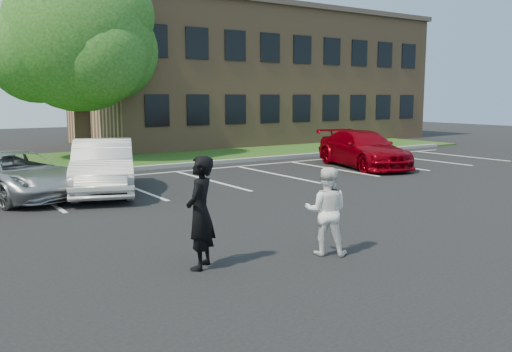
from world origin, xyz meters
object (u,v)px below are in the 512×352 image
(man_black_suit, at_px, (200,213))
(man_white_shirt, at_px, (326,211))
(office_building, at_px, (255,77))
(car_red_compact, at_px, (363,149))
(tree, at_px, (80,41))
(car_silver_minivan, at_px, (16,175))
(car_white_sedan, at_px, (103,167))

(man_black_suit, relative_size, man_white_shirt, 1.18)
(office_building, height_order, car_red_compact, office_building)
(office_building, height_order, tree, tree)
(car_silver_minivan, xyz_separation_m, car_white_sedan, (2.35, -0.56, 0.14))
(office_building, relative_size, man_black_suit, 11.61)
(man_white_shirt, height_order, car_silver_minivan, man_white_shirt)
(man_black_suit, height_order, car_red_compact, man_black_suit)
(man_white_shirt, height_order, car_white_sedan, man_white_shirt)
(tree, distance_m, man_white_shirt, 18.20)
(tree, height_order, man_black_suit, tree)
(car_white_sedan, xyz_separation_m, car_red_compact, (10.87, -0.01, -0.06))
(car_silver_minivan, height_order, car_red_compact, car_red_compact)
(tree, distance_m, car_white_sedan, 10.29)
(office_building, height_order, car_white_sedan, office_building)
(car_red_compact, bearing_deg, man_white_shirt, -124.32)
(car_white_sedan, bearing_deg, car_red_compact, 19.56)
(car_red_compact, bearing_deg, tree, 147.96)
(man_black_suit, bearing_deg, office_building, -169.71)
(office_building, relative_size, car_red_compact, 4.36)
(man_white_shirt, xyz_separation_m, car_red_compact, (9.57, 8.61, -0.07))
(office_building, xyz_separation_m, man_white_shirt, (-13.75, -22.94, -3.34))
(car_silver_minivan, bearing_deg, tree, 45.30)
(car_silver_minivan, distance_m, car_white_sedan, 2.42)
(car_white_sedan, height_order, car_red_compact, car_white_sedan)
(car_red_compact, bearing_deg, car_silver_minivan, -168.77)
(office_building, bearing_deg, car_silver_minivan, -141.68)
(office_building, bearing_deg, man_black_suit, -125.67)
(office_building, bearing_deg, man_white_shirt, -120.94)
(tree, relative_size, man_black_suit, 4.56)
(office_building, distance_m, car_white_sedan, 21.05)
(office_building, xyz_separation_m, car_silver_minivan, (-17.41, -13.76, -3.49))
(car_silver_minivan, xyz_separation_m, car_red_compact, (13.22, -0.57, 0.08))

